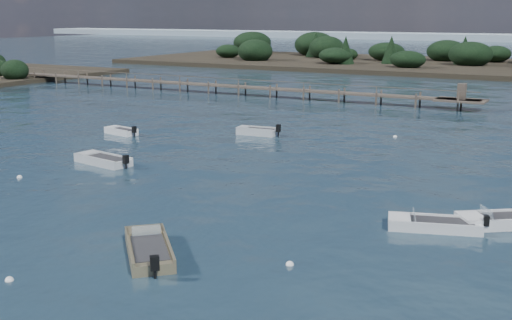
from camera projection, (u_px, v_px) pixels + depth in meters
The scene contains 13 objects.
ground at pixel (447, 95), 77.52m from camera, with size 400.00×400.00×0.00m, color #162734.
dinghy_near_olive at pixel (149, 251), 26.03m from camera, with size 4.28×4.40×1.18m.
dinghy_mid_white_a at pixel (434, 226), 29.19m from camera, with size 4.48×2.72×1.03m.
dinghy_mid_grey at pixel (103, 161), 41.90m from camera, with size 4.56×2.24×1.13m.
tender_far_grey at pixel (121, 132), 52.21m from camera, with size 3.37×1.77×1.07m.
tender_far_white at pixel (257, 133), 51.92m from camera, with size 3.67×1.57×1.24m.
dinghy_mid_white_b at pixel (505, 223), 29.64m from camera, with size 4.42×3.82×1.15m.
buoy_a at pixel (9, 281), 23.55m from camera, with size 0.32×0.32×0.32m, color white.
buoy_b at pixel (290, 265), 25.02m from camera, with size 0.32×0.32×0.32m, color white.
buoy_c at pixel (20, 178), 38.39m from camera, with size 0.32×0.32×0.32m, color white.
buoy_e at pixel (395, 137), 51.05m from camera, with size 0.32×0.32×0.32m, color white.
jetty at pixel (242, 87), 77.22m from camera, with size 64.50×3.20×3.40m.
distant_haze at pixel (318, 38), 265.04m from camera, with size 280.00×20.00×2.40m, color #90A3B2.
Camera 1 is at (16.85, -18.94, 9.57)m, focal length 45.00 mm.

